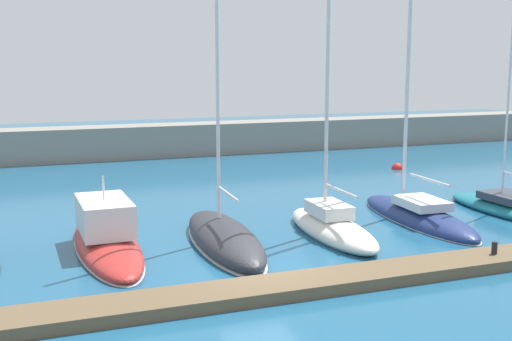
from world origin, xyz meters
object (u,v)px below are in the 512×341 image
object	(u,v)px
sailboat_charcoal_fourth	(224,237)
sailboat_teal_seventh	(510,207)
sailboat_navy_sixth	(417,212)
mooring_buoy_red	(398,169)
motorboat_red_third	(106,237)
dock_bollard	(494,248)
sailboat_ivory_fifth	(332,225)

from	to	relation	value
sailboat_charcoal_fourth	sailboat_teal_seventh	distance (m)	14.35
sailboat_charcoal_fourth	sailboat_navy_sixth	bearing A→B (deg)	-82.22
mooring_buoy_red	motorboat_red_third	bearing A→B (deg)	-149.86
sailboat_teal_seventh	mooring_buoy_red	world-z (taller)	sailboat_teal_seventh
motorboat_red_third	sailboat_navy_sixth	xyz separation A→B (m)	(13.74, -0.37, -0.12)
dock_bollard	sailboat_charcoal_fourth	bearing A→B (deg)	145.29
sailboat_teal_seventh	dock_bollard	bearing A→B (deg)	133.37
sailboat_charcoal_fourth	mooring_buoy_red	bearing A→B (deg)	-48.01
sailboat_ivory_fifth	sailboat_navy_sixth	xyz separation A→B (m)	(4.81, 0.93, -0.07)
sailboat_charcoal_fourth	dock_bollard	size ratio (longest dim) A/B	34.92
sailboat_charcoal_fourth	dock_bollard	bearing A→B (deg)	-121.43
motorboat_red_third	sailboat_teal_seventh	distance (m)	18.71
motorboat_red_third	sailboat_charcoal_fourth	size ratio (longest dim) A/B	0.58
sailboat_charcoal_fourth	motorboat_red_third	bearing A→B (deg)	79.06
mooring_buoy_red	sailboat_ivory_fifth	bearing A→B (deg)	-131.61
sailboat_navy_sixth	sailboat_teal_seventh	xyz separation A→B (m)	(4.96, -0.29, -0.11)
motorboat_red_third	sailboat_ivory_fifth	world-z (taller)	sailboat_ivory_fifth
sailboat_navy_sixth	dock_bollard	xyz separation A→B (m)	(-1.23, -6.39, 0.22)
sailboat_charcoal_fourth	sailboat_navy_sixth	size ratio (longest dim) A/B	0.81
dock_bollard	sailboat_ivory_fifth	bearing A→B (deg)	123.28
sailboat_charcoal_fourth	sailboat_ivory_fifth	world-z (taller)	sailboat_charcoal_fourth
dock_bollard	mooring_buoy_red	bearing A→B (deg)	66.19
sailboat_charcoal_fourth	sailboat_teal_seventh	bearing A→B (deg)	-84.94
sailboat_navy_sixth	dock_bollard	world-z (taller)	sailboat_navy_sixth
sailboat_navy_sixth	sailboat_teal_seventh	world-z (taller)	sailboat_navy_sixth
sailboat_ivory_fifth	dock_bollard	world-z (taller)	sailboat_ivory_fifth
sailboat_ivory_fifth	dock_bollard	size ratio (longest dim) A/B	28.82
mooring_buoy_red	sailboat_teal_seventh	bearing A→B (deg)	-99.47
sailboat_charcoal_fourth	dock_bollard	distance (m)	9.92
sailboat_ivory_fifth	sailboat_navy_sixth	bearing A→B (deg)	-76.58
sailboat_teal_seventh	mooring_buoy_red	distance (m)	12.93
sailboat_ivory_fifth	mooring_buoy_red	world-z (taller)	sailboat_ivory_fifth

